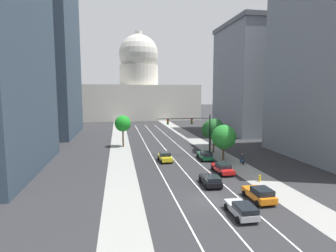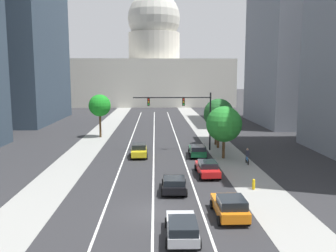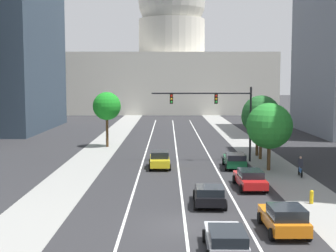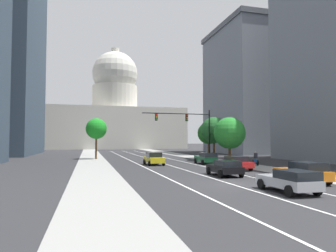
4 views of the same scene
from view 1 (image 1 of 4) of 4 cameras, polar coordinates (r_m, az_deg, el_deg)
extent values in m
plane|color=#2B2B2D|center=(68.11, -2.41, -2.71)|extent=(400.00, 400.00, 0.00)
cube|color=gray|center=(62.55, -9.96, -3.66)|extent=(4.12, 130.00, 0.01)
cube|color=gray|center=(65.16, 6.07, -3.18)|extent=(4.12, 130.00, 0.01)
cube|color=white|center=(53.06, -3.87, -5.46)|extent=(0.16, 90.00, 0.01)
cube|color=white|center=(53.55, -0.17, -5.33)|extent=(0.16, 90.00, 0.01)
cube|color=white|center=(54.26, 3.45, -5.18)|extent=(0.16, 90.00, 0.01)
cube|color=#334251|center=(82.27, -25.08, 16.55)|extent=(16.62, 26.10, 52.11)
cube|color=gray|center=(83.31, 18.82, 8.84)|extent=(20.95, 21.84, 29.45)
cube|color=#52555C|center=(85.32, 19.24, 19.17)|extent=(21.58, 22.50, 1.20)
cube|color=beige|center=(121.55, -6.02, 4.95)|extent=(50.01, 22.04, 14.73)
cylinder|color=beige|center=(121.73, -6.09, 10.46)|extent=(16.60, 16.60, 8.64)
sphere|color=beige|center=(122.63, -6.14, 14.64)|extent=(16.85, 16.85, 16.85)
cylinder|color=beige|center=(123.89, -6.19, 18.11)|extent=(3.03, 3.03, 4.21)
cube|color=orange|center=(31.31, 18.41, -13.44)|extent=(1.93, 4.23, 0.64)
cube|color=black|center=(30.57, 19.07, -12.75)|extent=(1.75, 2.06, 0.59)
cylinder|color=black|center=(32.18, 15.60, -13.38)|extent=(0.23, 0.64, 0.64)
cylinder|color=black|center=(33.03, 18.60, -12.95)|extent=(0.23, 0.64, 0.64)
cylinder|color=black|center=(29.82, 18.15, -15.12)|extent=(0.23, 0.64, 0.64)
cylinder|color=black|center=(30.74, 21.31, -14.58)|extent=(0.23, 0.64, 0.64)
cube|color=#14512D|center=(47.52, 7.67, -6.17)|extent=(1.93, 4.30, 0.66)
cube|color=black|center=(46.41, 8.04, -5.75)|extent=(1.72, 2.26, 0.51)
cylinder|color=black|center=(48.72, 6.18, -6.23)|extent=(0.24, 0.65, 0.64)
cylinder|color=black|center=(49.19, 8.21, -6.13)|extent=(0.24, 0.65, 0.64)
cylinder|color=black|center=(46.02, 7.09, -7.02)|extent=(0.24, 0.65, 0.64)
cylinder|color=black|center=(46.52, 9.23, -6.90)|extent=(0.24, 0.65, 0.64)
cube|color=black|center=(34.71, 8.82, -11.19)|extent=(2.02, 4.11, 0.57)
cube|color=black|center=(33.85, 9.22, -10.75)|extent=(1.79, 1.97, 0.47)
cylinder|color=black|center=(35.81, 6.71, -11.07)|extent=(0.25, 0.65, 0.64)
cylinder|color=black|center=(36.31, 9.60, -10.86)|extent=(0.25, 0.65, 0.64)
cylinder|color=black|center=(33.30, 7.94, -12.48)|extent=(0.25, 0.65, 0.64)
cylinder|color=black|center=(33.84, 11.05, -12.23)|extent=(0.25, 0.65, 0.64)
cube|color=yellow|center=(45.84, -0.62, -6.60)|extent=(1.90, 4.10, 0.66)
cube|color=black|center=(45.65, -0.61, -5.85)|extent=(1.68, 1.96, 0.59)
cylinder|color=black|center=(47.06, -2.02, -6.66)|extent=(0.24, 0.65, 0.64)
cylinder|color=black|center=(47.40, 0.08, -6.55)|extent=(0.24, 0.65, 0.64)
cylinder|color=black|center=(44.44, -1.37, -7.47)|extent=(0.24, 0.65, 0.64)
cylinder|color=black|center=(44.80, 0.85, -7.35)|extent=(0.24, 0.65, 0.64)
cube|color=red|center=(40.13, 11.30, -8.75)|extent=(1.89, 4.73, 0.58)
cube|color=black|center=(39.74, 11.47, -8.08)|extent=(1.70, 2.23, 0.52)
cylinder|color=black|center=(41.31, 9.26, -8.67)|extent=(0.23, 0.64, 0.64)
cylinder|color=black|center=(41.96, 11.59, -8.47)|extent=(0.23, 0.64, 0.64)
cylinder|color=black|center=(38.46, 10.97, -9.88)|extent=(0.23, 0.64, 0.64)
cylinder|color=black|center=(39.16, 13.44, -9.64)|extent=(0.23, 0.64, 0.64)
cube|color=#B2B5BA|center=(27.30, 14.97, -16.50)|extent=(1.83, 4.17, 0.55)
cube|color=black|center=(26.37, 15.82, -16.16)|extent=(1.65, 2.30, 0.49)
cylinder|color=black|center=(28.27, 12.04, -16.18)|extent=(0.23, 0.64, 0.64)
cylinder|color=black|center=(28.92, 15.41, -15.73)|extent=(0.23, 0.64, 0.64)
cylinder|color=black|center=(25.91, 14.43, -18.47)|extent=(0.23, 0.64, 0.64)
cylinder|color=black|center=(26.62, 18.07, -17.88)|extent=(0.23, 0.64, 0.64)
cylinder|color=black|center=(50.85, 8.69, -1.81)|extent=(0.20, 0.20, 7.44)
cylinder|color=black|center=(49.09, 3.33, 1.58)|extent=(9.81, 0.14, 0.14)
cube|color=black|center=(49.52, 4.98, 0.97)|extent=(0.32, 0.28, 0.96)
sphere|color=red|center=(49.34, 5.03, 1.30)|extent=(0.20, 0.20, 0.20)
sphere|color=orange|center=(49.37, 5.03, 0.95)|extent=(0.20, 0.20, 0.20)
sphere|color=green|center=(49.40, 5.03, 0.60)|extent=(0.20, 0.20, 0.20)
cube|color=black|center=(48.54, -0.05, 0.87)|extent=(0.32, 0.28, 0.96)
sphere|color=red|center=(48.36, -0.01, 1.21)|extent=(0.20, 0.20, 0.20)
sphere|color=orange|center=(48.39, -0.01, 0.86)|extent=(0.20, 0.20, 0.20)
sphere|color=green|center=(48.42, -0.01, 0.50)|extent=(0.20, 0.20, 0.20)
cylinder|color=yellow|center=(37.65, 18.59, -10.44)|extent=(0.26, 0.26, 0.70)
sphere|color=yellow|center=(37.53, 18.61, -9.81)|extent=(0.26, 0.26, 0.26)
cylinder|color=yellow|center=(37.51, 18.71, -10.45)|extent=(0.10, 0.12, 0.10)
cylinder|color=black|center=(45.43, 15.42, -7.39)|extent=(0.10, 0.66, 0.66)
cylinder|color=black|center=(46.37, 14.94, -7.08)|extent=(0.10, 0.66, 0.66)
cube|color=#1959B2|center=(45.84, 15.18, -6.97)|extent=(0.13, 1.00, 0.36)
cube|color=#262833|center=(45.66, 15.23, -6.21)|extent=(0.38, 0.30, 0.64)
sphere|color=tan|center=(45.63, 15.22, -5.67)|extent=(0.22, 0.22, 0.22)
cylinder|color=#51381E|center=(52.97, 9.51, -3.80)|extent=(0.32, 0.32, 3.22)
sphere|color=#225C28|center=(52.51, 9.57, -0.59)|extent=(3.95, 3.95, 3.95)
cylinder|color=#51381E|center=(58.67, -9.37, -2.47)|extent=(0.32, 0.32, 3.79)
sphere|color=#1C8B22|center=(58.26, -9.42, 0.53)|extent=(3.41, 3.41, 3.41)
cylinder|color=#51381E|center=(55.10, 8.77, -3.50)|extent=(0.32, 0.32, 2.98)
sphere|color=#1F611F|center=(54.68, 8.83, -0.71)|extent=(3.46, 3.46, 3.46)
cylinder|color=#51381E|center=(47.36, 11.48, -5.51)|extent=(0.32, 0.32, 2.57)
sphere|color=#26832D|center=(46.85, 11.56, -2.24)|extent=(4.13, 4.13, 4.13)
camera|label=2|loc=(10.01, 62.76, -7.50)|focal=38.01mm
camera|label=3|loc=(9.03, 68.71, -18.92)|focal=50.10mm
camera|label=4|loc=(10.79, -12.55, -43.08)|focal=32.34mm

